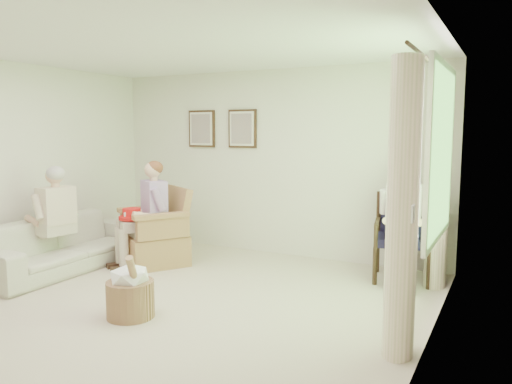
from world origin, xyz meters
TOP-DOWN VIEW (x-y plane):
  - floor at (0.00, 0.00)m, footprint 5.50×5.50m
  - back_wall at (0.00, 2.75)m, footprint 5.00×0.04m
  - right_wall at (2.50, 0.00)m, footprint 0.04×5.50m
  - ceiling at (0.00, 0.00)m, footprint 5.00×5.50m
  - window at (2.46, 1.20)m, footprint 0.13×2.50m
  - curtain_left at (2.33, 0.22)m, footprint 0.34×0.34m
  - curtain_right at (2.33, 2.18)m, footprint 0.34×0.34m
  - framed_print_left at (-1.15, 2.71)m, footprint 0.45×0.05m
  - framed_print_right at (-0.45, 2.71)m, footprint 0.45×0.05m
  - wicker_armchair at (-1.09, 1.51)m, footprint 0.79×0.79m
  - wood_armchair at (1.95, 2.34)m, footprint 0.64×0.60m
  - sofa at (-1.95, 0.74)m, footprint 2.22×0.87m
  - person_wicker at (-1.09, 1.38)m, footprint 0.40×0.62m
  - person_dark at (1.95, 2.17)m, footprint 0.40×0.63m
  - person_sofa at (-1.95, 0.59)m, footprint 0.42×0.62m
  - red_hat at (-1.23, 1.21)m, footprint 0.33×0.33m
  - hatbox at (-0.08, -0.14)m, footprint 0.48×0.48m

SIDE VIEW (x-z plane):
  - floor at x=0.00m, z-range 0.00..0.00m
  - hatbox at x=-0.08m, z-range -0.07..0.59m
  - wicker_armchair at x=-1.09m, z-range -0.18..0.83m
  - sofa at x=-1.95m, z-range 0.00..0.65m
  - wood_armchair at x=1.95m, z-range 0.05..1.03m
  - red_hat at x=-1.23m, z-range 0.62..0.76m
  - person_sofa at x=-1.95m, z-range 0.10..1.39m
  - person_wicker at x=-1.09m, z-range 0.11..1.45m
  - person_dark at x=1.95m, z-range 0.12..1.49m
  - curtain_left at x=2.33m, z-range 0.00..2.30m
  - curtain_right at x=2.33m, z-range 0.00..2.30m
  - back_wall at x=0.00m, z-range 0.00..2.60m
  - right_wall at x=2.50m, z-range 0.00..2.60m
  - window at x=2.46m, z-range 0.77..2.40m
  - framed_print_left at x=-1.15m, z-range 1.51..2.06m
  - framed_print_right at x=-0.45m, z-range 1.51..2.06m
  - ceiling at x=0.00m, z-range 2.59..2.61m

